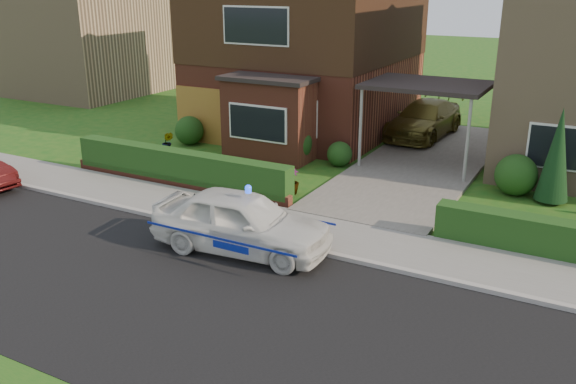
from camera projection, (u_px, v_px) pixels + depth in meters
The scene contains 21 objects.
ground at pixel (248, 317), 11.28m from camera, with size 120.00×120.00×0.00m, color #195516.
road at pixel (248, 317), 11.28m from camera, with size 60.00×6.00×0.02m, color black.
kerb at pixel (319, 252), 13.80m from camera, with size 60.00×0.16×0.12m, color #9E9993.
sidewalk at pixel (338, 236), 14.67m from camera, with size 60.00×2.00×0.10m, color slate.
driveway at pixel (422, 164), 20.39m from camera, with size 3.80×12.00×0.12m, color #666059.
house_left at pixel (308, 35), 24.15m from camera, with size 7.50×9.53×7.25m.
carport_link at pixel (427, 86), 19.50m from camera, with size 3.80×3.00×2.77m.
garage_door at pixel (201, 115), 22.90m from camera, with size 2.20×0.10×2.10m, color brown.
dwarf_wall at pixel (177, 181), 18.22m from camera, with size 7.70×0.25×0.36m, color brown.
hedge_left at pixel (181, 186), 18.41m from camera, with size 7.50×0.55×0.90m, color #113713.
shrub_left_far at pixel (189, 130), 22.80m from camera, with size 1.08×1.08×1.08m, color #113713.
shrub_left_mid at pixel (293, 143), 20.58m from camera, with size 1.32×1.32×1.32m, color #113713.
shrub_left_near at pixel (340, 154), 20.19m from camera, with size 0.84×0.84×0.84m, color #113713.
shrub_right_near at pixel (516, 175), 17.45m from camera, with size 1.20×1.20×1.20m, color #113713.
conifer_a at pixel (556, 158), 16.61m from camera, with size 0.90×0.90×2.60m, color black.
neighbour_left at pixel (88, 44), 32.67m from camera, with size 6.50×7.00×5.20m, color tan.
police_car at pixel (241, 222), 13.78m from camera, with size 3.82×4.29×1.58m.
driveway_car at pixel (424, 119), 23.51m from camera, with size 1.87×4.61×1.34m, color brown.
potted_plant_a at pixel (267, 184), 17.54m from camera, with size 0.35×0.24×0.67m, color gray.
potted_plant_b at pixel (168, 143), 21.78m from camera, with size 0.41×0.33×0.75m, color gray.
potted_plant_c at pixel (291, 181), 17.55m from camera, with size 0.46×0.46×0.83m, color gray.
Camera 1 is at (5.34, -8.34, 5.93)m, focal length 38.00 mm.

